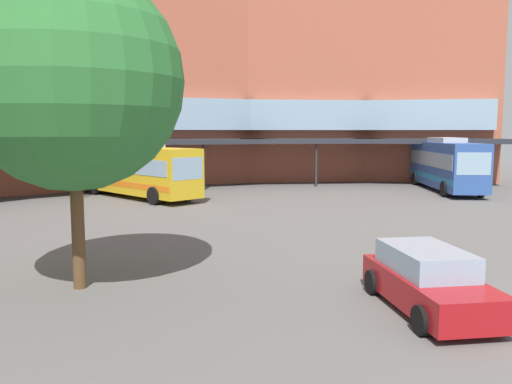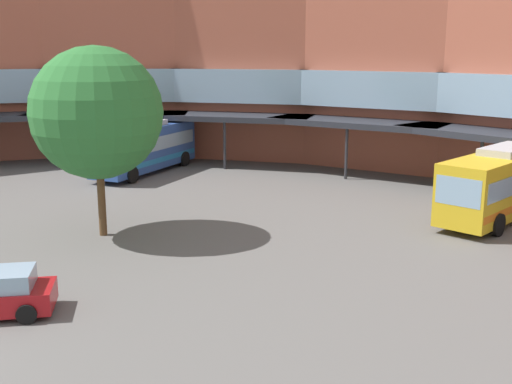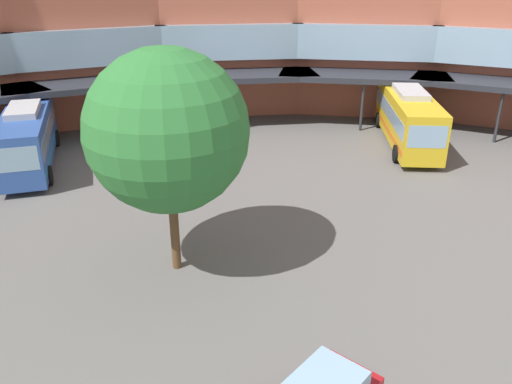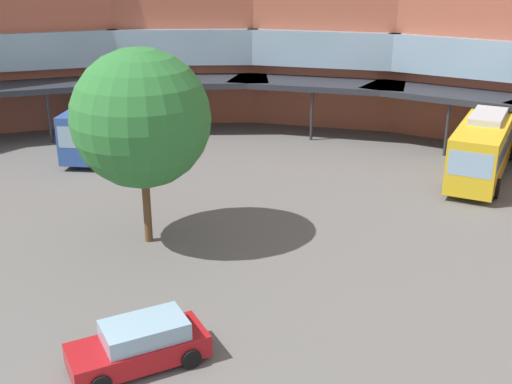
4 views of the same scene
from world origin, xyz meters
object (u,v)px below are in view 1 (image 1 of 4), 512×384
Objects in this scene: bus_0 at (138,170)px; bus_2 at (445,164)px; parked_car at (428,281)px; plaza_tree at (72,80)px.

bus_2 is (15.80, -16.20, 0.12)m from bus_0.
parked_car is at bearing -16.28° from bus_0.
plaza_tree is (-15.45, -13.66, 3.89)m from bus_0.
plaza_tree reaches higher than bus_2.
bus_2 is at bearing -4.65° from plaza_tree.
bus_2 reaches higher than parked_car.
bus_2 is at bearing 150.87° from parked_car.
bus_0 is at bearing 41.49° from plaza_tree.
parked_car is (-27.68, -6.18, -1.28)m from bus_2.
bus_2 is 1.30× the size of plaza_tree.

